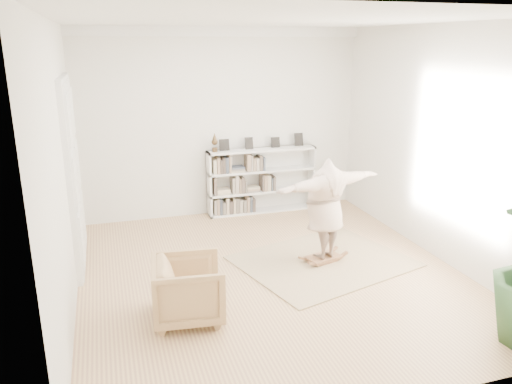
% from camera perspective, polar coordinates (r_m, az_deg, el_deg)
% --- Properties ---
extents(floor, '(6.00, 6.00, 0.00)m').
position_cam_1_polar(floor, '(7.55, 1.74, -9.33)').
color(floor, '#9A6F4F').
rests_on(floor, ground).
extents(room_shell, '(6.00, 6.00, 6.00)m').
position_cam_1_polar(room_shell, '(9.61, -4.01, 17.84)').
color(room_shell, silver).
rests_on(room_shell, floor).
extents(doors, '(0.09, 1.78, 2.92)m').
position_cam_1_polar(doors, '(7.96, -20.13, 1.76)').
color(doors, white).
rests_on(doors, floor).
extents(bookshelf, '(2.20, 0.35, 1.64)m').
position_cam_1_polar(bookshelf, '(10.06, 0.61, 1.26)').
color(bookshelf, silver).
rests_on(bookshelf, floor).
extents(armchair, '(0.95, 0.93, 0.79)m').
position_cam_1_polar(armchair, '(6.32, -7.72, -10.98)').
color(armchair, tan).
rests_on(armchair, floor).
extents(rug, '(2.95, 2.61, 0.02)m').
position_cam_1_polar(rug, '(8.00, 7.67, -7.84)').
color(rug, tan).
rests_on(rug, floor).
extents(rocker_board, '(0.60, 0.46, 0.11)m').
position_cam_1_polar(rocker_board, '(7.98, 7.69, -7.44)').
color(rocker_board, brown).
rests_on(rocker_board, rug).
extents(person, '(2.01, 1.04, 1.58)m').
position_cam_1_polar(person, '(7.67, 7.94, -1.62)').
color(person, '#C5A893').
rests_on(person, rocker_board).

